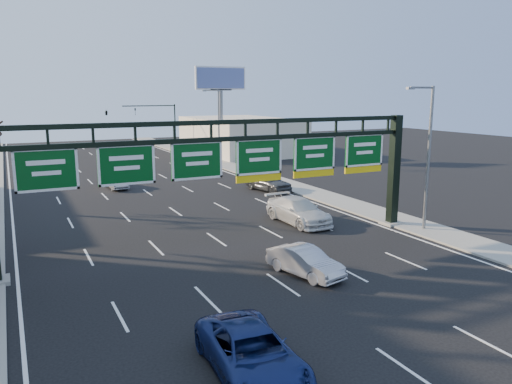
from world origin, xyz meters
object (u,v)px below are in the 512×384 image
car_silver_sedan (305,262)px  car_white_wagon (298,211)px  car_blue_suv (252,353)px  sign_gantry (232,167)px

car_silver_sedan → car_white_wagon: 9.88m
car_blue_suv → car_white_wagon: bearing=58.7°
car_silver_sedan → car_white_wagon: car_white_wagon is taller
car_blue_suv → car_white_wagon: 18.73m
sign_gantry → car_silver_sedan: 6.86m
car_blue_suv → car_silver_sedan: car_blue_suv is taller
car_silver_sedan → car_blue_suv: bearing=-146.3°
sign_gantry → car_blue_suv: sign_gantry is taller
car_silver_sedan → car_white_wagon: size_ratio=0.72×
sign_gantry → car_silver_sedan: bearing=-75.7°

